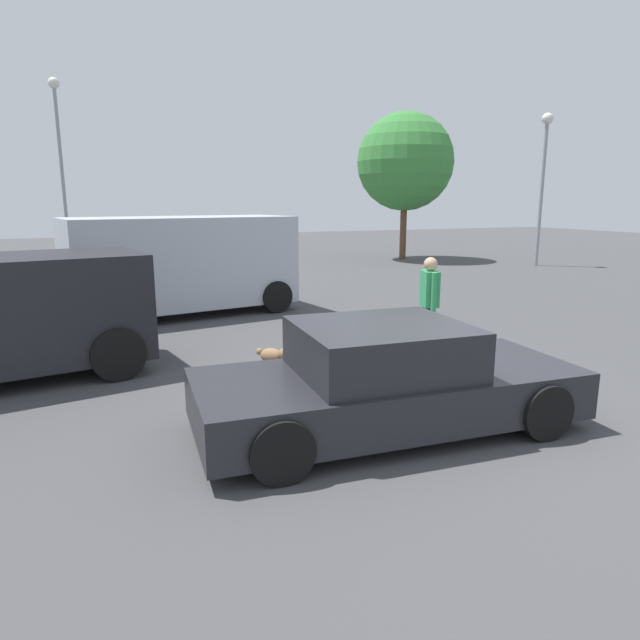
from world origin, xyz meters
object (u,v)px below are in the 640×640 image
at_px(dog, 274,356).
at_px(light_post_near, 544,163).
at_px(pedestrian, 429,297).
at_px(van_white, 183,262).
at_px(light_post_mid, 59,143).
at_px(sedan_foreground, 386,381).

height_order(dog, light_post_near, light_post_near).
xyz_separation_m(pedestrian, light_post_near, (11.86, 9.75, 3.11)).
distance_m(van_white, light_post_near, 16.02).
xyz_separation_m(van_white, light_post_mid, (-2.62, 12.84, 3.73)).
xyz_separation_m(dog, pedestrian, (2.76, -0.06, 0.74)).
distance_m(van_white, pedestrian, 6.19).
relative_size(dog, van_white, 0.11).
xyz_separation_m(van_white, pedestrian, (3.24, -5.26, -0.21)).
distance_m(sedan_foreground, van_white, 7.86).
relative_size(sedan_foreground, van_white, 0.85).
distance_m(pedestrian, light_post_mid, 19.43).
relative_size(sedan_foreground, dog, 8.11).
bearing_deg(light_post_mid, sedan_foreground, -80.09).
bearing_deg(light_post_near, sedan_foreground, -139.06).
bearing_deg(pedestrian, van_white, 138.66).
bearing_deg(dog, sedan_foreground, -23.54).
bearing_deg(dog, van_white, 150.74).
xyz_separation_m(dog, van_white, (-0.48, 5.20, 0.95)).
xyz_separation_m(dog, light_post_mid, (-3.10, 18.04, 4.69)).
distance_m(sedan_foreground, dog, 2.63).
height_order(dog, pedestrian, pedestrian).
bearing_deg(light_post_near, pedestrian, -140.58).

